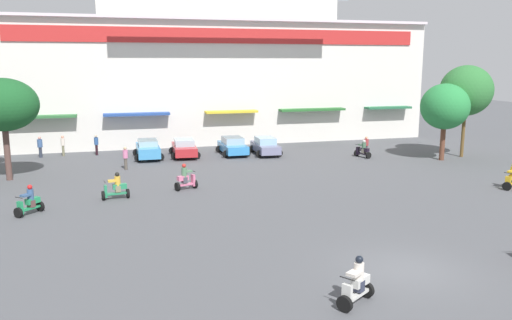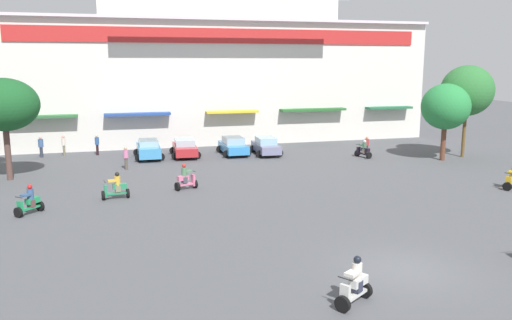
% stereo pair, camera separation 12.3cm
% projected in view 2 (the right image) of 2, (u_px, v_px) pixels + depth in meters
% --- Properties ---
extents(ground_plane, '(128.00, 128.00, 0.00)m').
position_uv_depth(ground_plane, '(289.00, 188.00, 31.33)').
color(ground_plane, '#4F5155').
extents(colonial_building, '(39.79, 14.44, 21.53)m').
position_uv_depth(colonial_building, '(216.00, 47.00, 50.70)').
color(colonial_building, silver).
rests_on(colonial_building, ground).
extents(plaza_tree_0, '(4.37, 3.81, 6.57)m').
position_uv_depth(plaza_tree_0, '(4.00, 105.00, 32.72)').
color(plaza_tree_0, brown).
rests_on(plaza_tree_0, ground).
extents(plaza_tree_1, '(4.15, 3.95, 7.30)m').
position_uv_depth(plaza_tree_1, '(467.00, 91.00, 40.74)').
color(plaza_tree_1, brown).
rests_on(plaza_tree_1, ground).
extents(plaza_tree_3, '(3.61, 3.83, 5.94)m').
position_uv_depth(plaza_tree_3, '(446.00, 107.00, 39.54)').
color(plaza_tree_3, brown).
rests_on(plaza_tree_3, ground).
extents(parked_car_0, '(2.29, 4.17, 1.50)m').
position_uv_depth(parked_car_0, '(148.00, 149.00, 40.93)').
color(parked_car_0, '#4090CC').
rests_on(parked_car_0, ground).
extents(parked_car_1, '(2.46, 4.32, 1.42)m').
position_uv_depth(parked_car_1, '(185.00, 148.00, 41.76)').
color(parked_car_1, '#B0262C').
rests_on(parked_car_1, ground).
extents(parked_car_2, '(2.36, 4.13, 1.47)m').
position_uv_depth(parked_car_2, '(233.00, 146.00, 42.61)').
color(parked_car_2, '#3487D0').
rests_on(parked_car_2, ground).
extents(parked_car_3, '(2.34, 4.14, 1.44)m').
position_uv_depth(parked_car_3, '(266.00, 146.00, 42.64)').
color(parked_car_3, slate).
rests_on(parked_car_3, ground).
extents(scooter_rider_0, '(1.54, 0.70, 1.53)m').
position_uv_depth(scooter_rider_0, '(116.00, 188.00, 28.80)').
color(scooter_rider_0, black).
rests_on(scooter_rider_0, ground).
extents(scooter_rider_1, '(1.43, 0.95, 1.60)m').
position_uv_depth(scooter_rider_1, '(186.00, 179.00, 30.90)').
color(scooter_rider_1, black).
rests_on(scooter_rider_1, ground).
extents(scooter_rider_3, '(1.55, 1.17, 1.56)m').
position_uv_depth(scooter_rider_3, '(512.00, 178.00, 31.08)').
color(scooter_rider_3, black).
rests_on(scooter_rider_3, ground).
extents(scooter_rider_4, '(0.96, 1.52, 1.46)m').
position_uv_depth(scooter_rider_4, '(364.00, 150.00, 41.31)').
color(scooter_rider_4, black).
rests_on(scooter_rider_4, ground).
extents(scooter_rider_5, '(1.36, 1.41, 1.51)m').
position_uv_depth(scooter_rider_5, '(29.00, 202.00, 25.91)').
color(scooter_rider_5, black).
rests_on(scooter_rider_5, ground).
extents(scooter_rider_6, '(1.52, 1.25, 1.58)m').
position_uv_depth(scooter_rider_6, '(355.00, 285.00, 16.21)').
color(scooter_rider_6, black).
rests_on(scooter_rider_6, ground).
extents(pedestrian_0, '(0.55, 0.55, 1.56)m').
position_uv_depth(pedestrian_0, '(367.00, 145.00, 42.24)').
color(pedestrian_0, '#413C44').
rests_on(pedestrian_0, ground).
extents(pedestrian_1, '(0.39, 0.39, 1.67)m').
position_uv_depth(pedestrian_1, '(97.00, 144.00, 42.38)').
color(pedestrian_1, black).
rests_on(pedestrian_1, ground).
extents(pedestrian_2, '(0.42, 0.42, 1.64)m').
position_uv_depth(pedestrian_2, '(126.00, 157.00, 36.67)').
color(pedestrian_2, '#524B42').
rests_on(pedestrian_2, ground).
extents(pedestrian_3, '(0.54, 0.54, 1.70)m').
position_uv_depth(pedestrian_3, '(41.00, 146.00, 41.35)').
color(pedestrian_3, '#2E3443').
rests_on(pedestrian_3, ground).
extents(pedestrian_4, '(0.37, 0.37, 1.69)m').
position_uv_depth(pedestrian_4, '(64.00, 144.00, 41.98)').
color(pedestrian_4, '#737053').
rests_on(pedestrian_4, ground).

